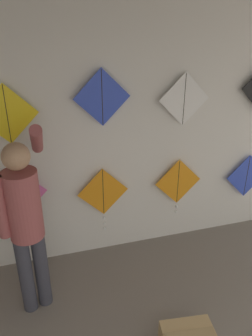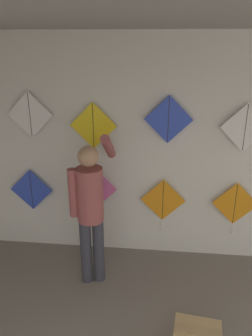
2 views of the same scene
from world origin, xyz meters
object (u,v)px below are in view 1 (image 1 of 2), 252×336
object	(u,v)px
shopkeeper	(25,217)
kite_1	(19,197)
kite_6	(7,114)
kite_4	(247,176)
kite_8	(184,99)
kite_2	(103,195)
kite_3	(178,184)
kite_7	(102,98)

from	to	relation	value
shopkeeper	kite_1	bearing A→B (deg)	82.39
kite_1	kite_6	xyz separation A→B (m)	(0.01, 0.00, 0.86)
kite_1	kite_4	distance (m)	2.70
kite_8	kite_4	bearing A→B (deg)	0.00
kite_2	kite_6	distance (m)	1.31
kite_2	kite_4	size ratio (longest dim) A/B	1.37
kite_3	kite_8	bearing A→B (deg)	155.59
shopkeeper	kite_6	xyz separation A→B (m)	(-0.06, 0.59, 0.73)
kite_1	kite_4	xyz separation A→B (m)	(2.69, 0.00, -0.14)
shopkeeper	kite_6	distance (m)	0.94
kite_2	kite_6	size ratio (longest dim) A/B	1.37
kite_2	kite_8	distance (m)	1.34
shopkeeper	kite_3	world-z (taller)	shopkeeper
kite_1	kite_7	size ratio (longest dim) A/B	1.37
kite_4	kite_7	bearing A→B (deg)	180.00
kite_3	kite_4	distance (m)	0.93
kite_6	kite_7	bearing A→B (deg)	0.00
kite_6	kite_2	bearing A→B (deg)	-0.06
kite_2	kite_1	bearing A→B (deg)	180.00
shopkeeper	kite_8	world-z (taller)	kite_8
kite_1	kite_2	xyz separation A→B (m)	(0.87, 0.00, -0.12)
kite_3	shopkeeper	bearing A→B (deg)	-160.77
kite_1	kite_3	size ratio (longest dim) A/B	1.10
kite_2	shopkeeper	bearing A→B (deg)	-143.62
shopkeeper	kite_6	size ratio (longest dim) A/B	3.17
kite_2	kite_3	world-z (taller)	kite_2
kite_3	kite_8	xyz separation A→B (m)	(-0.00, 0.00, 0.99)
shopkeeper	kite_4	bearing A→B (deg)	-1.61
kite_1	kite_8	distance (m)	1.97
kite_1	kite_4	world-z (taller)	kite_1
kite_1	kite_7	bearing A→B (deg)	0.06
shopkeeper	kite_2	bearing A→B (deg)	22.09
kite_3	kite_1	bearing A→B (deg)	-179.99
kite_7	kite_6	bearing A→B (deg)	180.00
kite_6	kite_7	xyz separation A→B (m)	(0.88, 0.00, 0.10)
shopkeeper	kite_7	size ratio (longest dim) A/B	3.17
kite_1	kite_4	size ratio (longest dim) A/B	1.37
shopkeeper	kite_8	xyz separation A→B (m)	(1.69, 0.59, 0.75)
kite_7	shopkeeper	bearing A→B (deg)	-144.29
kite_1	kite_6	size ratio (longest dim) A/B	1.37
shopkeeper	kite_7	world-z (taller)	kite_7
shopkeeper	kite_4	world-z (taller)	shopkeeper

